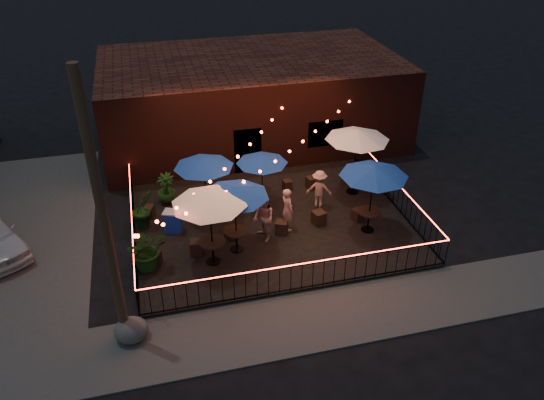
# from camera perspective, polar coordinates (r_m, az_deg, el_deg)

# --- Properties ---
(ground) EXTENTS (110.00, 110.00, 0.00)m
(ground) POSITION_cam_1_polar(r_m,az_deg,el_deg) (18.56, 1.36, -6.00)
(ground) COLOR black
(ground) RESTS_ON ground
(patio) EXTENTS (10.00, 8.00, 0.15)m
(patio) POSITION_cam_1_polar(r_m,az_deg,el_deg) (20.09, -0.15, -2.45)
(patio) COLOR black
(patio) RESTS_ON ground
(sidewalk) EXTENTS (18.00, 2.50, 0.05)m
(sidewalk) POSITION_cam_1_polar(r_m,az_deg,el_deg) (16.20, 4.49, -12.72)
(sidewalk) COLOR #413E3C
(sidewalk) RESTS_ON ground
(brick_building) EXTENTS (14.00, 8.00, 4.00)m
(brick_building) POSITION_cam_1_polar(r_m,az_deg,el_deg) (26.36, -2.31, 10.86)
(brick_building) COLOR #33130E
(brick_building) RESTS_ON ground
(utility_pole) EXTENTS (0.26, 0.26, 8.00)m
(utility_pole) POSITION_cam_1_polar(r_m,az_deg,el_deg) (13.74, -17.62, -2.28)
(utility_pole) COLOR #3D2E19
(utility_pole) RESTS_ON ground
(fence_front) EXTENTS (10.00, 0.04, 1.04)m
(fence_front) POSITION_cam_1_polar(r_m,az_deg,el_deg) (16.66, 3.24, -8.25)
(fence_front) COLOR black
(fence_front) RESTS_ON patio
(fence_left) EXTENTS (0.04, 8.00, 1.04)m
(fence_left) POSITION_cam_1_polar(r_m,az_deg,el_deg) (19.37, -14.67, -2.96)
(fence_left) COLOR black
(fence_left) RESTS_ON patio
(fence_right) EXTENTS (0.04, 8.00, 1.04)m
(fence_right) POSITION_cam_1_polar(r_m,az_deg,el_deg) (21.35, 12.98, 0.77)
(fence_right) COLOR black
(fence_right) RESTS_ON patio
(festoon_lights) EXTENTS (10.02, 8.72, 1.32)m
(festoon_lights) POSITION_cam_1_polar(r_m,az_deg,el_deg) (18.38, -2.99, 2.93)
(festoon_lights) COLOR red
(festoon_lights) RESTS_ON ground
(cafe_table_0) EXTENTS (3.24, 3.24, 2.70)m
(cafe_table_0) POSITION_cam_1_polar(r_m,az_deg,el_deg) (16.75, -6.78, 0.04)
(cafe_table_0) COLOR black
(cafe_table_0) RESTS_ON patio
(cafe_table_1) EXTENTS (2.25, 2.25, 2.44)m
(cafe_table_1) POSITION_cam_1_polar(r_m,az_deg,el_deg) (19.44, -7.37, 3.92)
(cafe_table_1) COLOR black
(cafe_table_1) RESTS_ON patio
(cafe_table_2) EXTENTS (2.96, 2.96, 2.55)m
(cafe_table_2) POSITION_cam_1_polar(r_m,az_deg,el_deg) (17.34, -4.05, 0.85)
(cafe_table_2) COLOR black
(cafe_table_2) RESTS_ON patio
(cafe_table_3) EXTENTS (2.31, 2.31, 2.17)m
(cafe_table_3) POSITION_cam_1_polar(r_m,az_deg,el_deg) (20.06, -1.09, 4.33)
(cafe_table_3) COLOR black
(cafe_table_3) RESTS_ON patio
(cafe_table_4) EXTENTS (3.01, 3.01, 2.66)m
(cafe_table_4) POSITION_cam_1_polar(r_m,az_deg,el_deg) (18.62, 10.92, 2.99)
(cafe_table_4) COLOR black
(cafe_table_4) RESTS_ON patio
(cafe_table_5) EXTENTS (3.09, 3.09, 2.78)m
(cafe_table_5) POSITION_cam_1_polar(r_m,az_deg,el_deg) (20.96, 9.18, 6.86)
(cafe_table_5) COLOR black
(cafe_table_5) RESTS_ON patio
(bistro_chair_0) EXTENTS (0.48, 0.48, 0.47)m
(bistro_chair_0) POSITION_cam_1_polar(r_m,az_deg,el_deg) (18.23, -12.45, -6.15)
(bistro_chair_0) COLOR black
(bistro_chair_0) RESTS_ON patio
(bistro_chair_1) EXTENTS (0.52, 0.52, 0.51)m
(bistro_chair_1) POSITION_cam_1_polar(r_m,az_deg,el_deg) (18.45, -8.08, -5.05)
(bistro_chair_1) COLOR black
(bistro_chair_1) RESTS_ON patio
(bistro_chair_2) EXTENTS (0.52, 0.52, 0.48)m
(bistro_chair_2) POSITION_cam_1_polar(r_m,az_deg,el_deg) (20.69, -13.15, -1.23)
(bistro_chair_2) COLOR black
(bistro_chair_2) RESTS_ON patio
(bistro_chair_3) EXTENTS (0.41, 0.41, 0.41)m
(bistro_chair_3) POSITION_cam_1_polar(r_m,az_deg,el_deg) (20.71, -9.24, -0.85)
(bistro_chair_3) COLOR black
(bistro_chair_3) RESTS_ON patio
(bistro_chair_4) EXTENTS (0.48, 0.48, 0.44)m
(bistro_chair_4) POSITION_cam_1_polar(r_m,az_deg,el_deg) (19.08, -4.43, -3.54)
(bistro_chair_4) COLOR black
(bistro_chair_4) RESTS_ON patio
(bistro_chair_5) EXTENTS (0.56, 0.56, 0.50)m
(bistro_chair_5) POSITION_cam_1_polar(r_m,az_deg,el_deg) (19.26, 1.03, -2.94)
(bistro_chair_5) COLOR black
(bistro_chair_5) RESTS_ON patio
(bistro_chair_6) EXTENTS (0.50, 0.50, 0.48)m
(bistro_chair_6) POSITION_cam_1_polar(r_m,az_deg,el_deg) (21.20, -3.57, 0.49)
(bistro_chair_6) COLOR black
(bistro_chair_6) RESTS_ON patio
(bistro_chair_7) EXTENTS (0.37, 0.37, 0.40)m
(bistro_chair_7) POSITION_cam_1_polar(r_m,az_deg,el_deg) (21.99, 1.65, 1.65)
(bistro_chair_7) COLOR black
(bistro_chair_7) RESTS_ON patio
(bistro_chair_8) EXTENTS (0.53, 0.53, 0.51)m
(bistro_chair_8) POSITION_cam_1_polar(r_m,az_deg,el_deg) (19.85, 5.05, -1.91)
(bistro_chair_8) COLOR black
(bistro_chair_8) RESTS_ON patio
(bistro_chair_9) EXTENTS (0.48, 0.48, 0.44)m
(bistro_chair_9) POSITION_cam_1_polar(r_m,az_deg,el_deg) (20.27, 9.18, -1.57)
(bistro_chair_9) COLOR black
(bistro_chair_9) RESTS_ON patio
(bistro_chair_10) EXTENTS (0.47, 0.47, 0.49)m
(bistro_chair_10) POSITION_cam_1_polar(r_m,az_deg,el_deg) (22.12, 4.31, 1.89)
(bistro_chair_10) COLOR black
(bistro_chair_10) RESTS_ON patio
(bistro_chair_11) EXTENTS (0.52, 0.52, 0.47)m
(bistro_chair_11) POSITION_cam_1_polar(r_m,az_deg,el_deg) (22.64, 7.94, 2.38)
(bistro_chair_11) COLOR black
(bistro_chair_11) RESTS_ON patio
(patron_a) EXTENTS (0.56, 0.71, 1.69)m
(patron_a) POSITION_cam_1_polar(r_m,az_deg,el_deg) (19.17, 1.65, -1.01)
(patron_a) COLOR #D1AC84
(patron_a) RESTS_ON patio
(patron_b) EXTENTS (0.84, 0.99, 1.78)m
(patron_b) POSITION_cam_1_polar(r_m,az_deg,el_deg) (18.59, -0.94, -1.97)
(patron_b) COLOR beige
(patron_b) RESTS_ON patio
(patron_c) EXTENTS (1.15, 0.93, 1.55)m
(patron_c) POSITION_cam_1_polar(r_m,az_deg,el_deg) (20.63, 5.09, 1.20)
(patron_c) COLOR tan
(patron_c) RESTS_ON patio
(potted_shrub_a) EXTENTS (1.56, 1.42, 1.48)m
(potted_shrub_a) POSITION_cam_1_polar(r_m,az_deg,el_deg) (17.84, -13.33, -5.19)
(potted_shrub_a) COLOR #143F12
(potted_shrub_a) RESTS_ON patio
(potted_shrub_b) EXTENTS (1.04, 0.96, 1.52)m
(potted_shrub_b) POSITION_cam_1_polar(r_m,az_deg,el_deg) (19.92, -13.69, -0.92)
(potted_shrub_b) COLOR #16370F
(potted_shrub_b) RESTS_ON patio
(potted_shrub_c) EXTENTS (0.93, 0.93, 1.26)m
(potted_shrub_c) POSITION_cam_1_polar(r_m,az_deg,el_deg) (21.25, -11.33, 1.18)
(potted_shrub_c) COLOR #163C0C
(potted_shrub_c) RESTS_ON patio
(cooler) EXTENTS (0.78, 0.68, 0.85)m
(cooler) POSITION_cam_1_polar(r_m,az_deg,el_deg) (19.58, -10.57, -2.27)
(cooler) COLOR #193AB5
(cooler) RESTS_ON patio
(boulder) EXTENTS (1.01, 0.89, 0.73)m
(boulder) POSITION_cam_1_polar(r_m,az_deg,el_deg) (15.89, -14.90, -13.38)
(boulder) COLOR #4E4D48
(boulder) RESTS_ON ground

